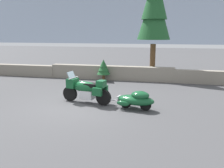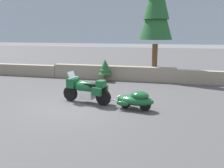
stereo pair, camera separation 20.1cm
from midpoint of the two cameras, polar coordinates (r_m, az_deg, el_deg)
ground_plane at (r=10.12m, az=-8.19°, el=-5.07°), size 80.00×80.00×0.00m
stone_guard_wall at (r=15.42m, az=-1.53°, el=2.62°), size 24.00×0.58×0.90m
distant_ridgeline at (r=104.91m, az=11.24°, el=14.75°), size 240.00×80.00×16.00m
touring_motorcycle at (r=10.27m, az=-6.81°, el=-1.18°), size 2.30×1.00×1.33m
car_shaped_trailer at (r=9.43m, az=5.14°, el=-3.69°), size 2.23×0.98×0.76m
pine_tree_tall at (r=16.33m, az=9.83°, el=18.70°), size 2.17×2.17×7.79m
pine_sapling_near at (r=14.80m, az=-2.44°, el=3.93°), size 0.84×0.84×1.37m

